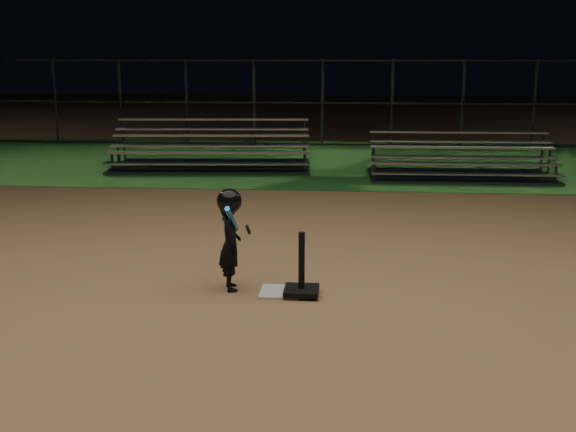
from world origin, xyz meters
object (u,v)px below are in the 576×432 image
Objects in this scene: child_batter at (230,237)px; bleacher_right at (460,169)px; home_plate at (281,292)px; batting_tee at (302,283)px; bleacher_left at (211,159)px.

child_batter is 8.54m from bleacher_right.
child_batter reaches higher than bleacher_right.
home_plate is 0.65× the size of batting_tee.
batting_tee is at bearing -111.25° from bleacher_right.
bleacher_left is at bearing -5.68° from child_batter.
child_batter is at bearing 171.74° from home_plate.
batting_tee is 0.60× the size of child_batter.
bleacher_left is (-2.68, 8.65, 0.09)m from batting_tee.
bleacher_right is at bearing -13.12° from bleacher_left.
batting_tee is at bearing -14.11° from home_plate.
child_batter is 0.24× the size of bleacher_left.
bleacher_left reaches higher than bleacher_right.
bleacher_right is (5.61, -0.84, -0.03)m from bleacher_left.
child_batter is at bearing -116.69° from bleacher_right.
home_plate is 8.94m from bleacher_left.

